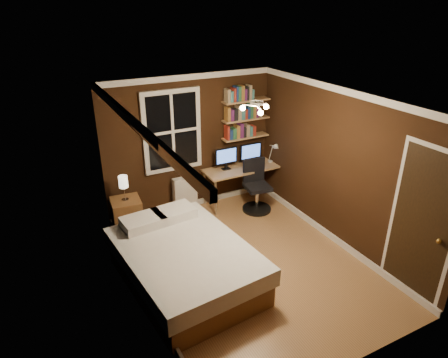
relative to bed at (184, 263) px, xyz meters
name	(u,v)px	position (x,y,z in m)	size (l,w,h in m)	color
floor	(248,263)	(1.00, -0.04, -0.31)	(4.20, 4.20, 0.00)	olive
wall_back	(191,144)	(1.00, 2.06, 0.94)	(3.20, 0.04, 2.50)	black
wall_left	(137,215)	(-0.60, -0.04, 0.94)	(0.04, 4.20, 2.50)	black
wall_right	(338,168)	(2.60, -0.04, 0.94)	(0.04, 4.20, 2.50)	black
ceiling	(253,99)	(1.00, -0.04, 2.19)	(3.20, 4.20, 0.02)	white
window	(172,131)	(0.65, 2.03, 1.24)	(1.06, 0.06, 1.46)	silver
door	(420,227)	(2.59, -1.59, 0.71)	(0.03, 0.82, 2.05)	black
door_knob	(439,241)	(2.55, -1.89, 0.69)	(0.06, 0.06, 0.06)	gold
ceiling_fixture	(256,109)	(1.00, -0.14, 2.09)	(0.44, 0.44, 0.18)	beige
bookshelf_lower	(245,137)	(2.08, 1.94, 0.94)	(0.92, 0.22, 0.03)	tan
books_row_lower	(245,130)	(2.08, 1.94, 1.07)	(0.54, 0.16, 0.23)	maroon
bookshelf_middle	(246,119)	(2.08, 1.94, 1.29)	(0.92, 0.22, 0.03)	tan
books_row_middle	(246,112)	(2.08, 1.94, 1.42)	(0.60, 0.16, 0.23)	navy
bookshelf_upper	(246,100)	(2.08, 1.94, 1.64)	(0.92, 0.22, 0.03)	tan
books_row_upper	(246,93)	(2.08, 1.94, 1.77)	(0.60, 0.16, 0.23)	#29603B
bed	(184,263)	(0.00, 0.00, 0.00)	(1.76, 2.30, 0.73)	brown
nightstand	(127,215)	(-0.35, 1.70, -0.02)	(0.48, 0.48, 0.60)	brown
bedside_lamp	(124,188)	(-0.35, 1.70, 0.50)	(0.15, 0.15, 0.43)	white
radiator	(185,194)	(0.81, 1.94, 0.02)	(0.44, 0.15, 0.66)	silver
desk	(243,170)	(1.93, 1.76, 0.34)	(1.51, 0.57, 0.72)	tan
monitor_left	(226,159)	(1.61, 1.83, 0.62)	(0.45, 0.12, 0.42)	black
monitor_right	(251,154)	(2.15, 1.83, 0.62)	(0.45, 0.12, 0.42)	black
desk_lamp	(273,152)	(2.56, 1.68, 0.62)	(0.14, 0.32, 0.44)	silver
office_chair	(256,191)	(2.00, 1.36, 0.05)	(0.54, 0.54, 0.98)	black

